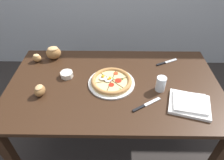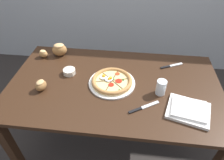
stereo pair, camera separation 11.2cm
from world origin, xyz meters
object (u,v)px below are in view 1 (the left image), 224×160
bread_piece_mid (37,58)px  water_glass (161,85)px  napkin_folded (190,104)px  pizza (112,81)px  bread_piece_near (40,90)px  dining_table (114,93)px  bread_piece_far (54,53)px  knife_main (147,105)px  ramekin_bowl (67,74)px  knife_spare (167,62)px

bread_piece_mid → water_glass: size_ratio=0.78×
napkin_folded → bread_piece_mid: bread_piece_mid is taller
pizza → water_glass: bearing=-10.5°
napkin_folded → bread_piece_near: (-0.96, 0.09, 0.02)m
dining_table → bread_piece_near: bearing=-166.4°
bread_piece_far → napkin_folded: bearing=-27.9°
napkin_folded → water_glass: (-0.16, 0.14, 0.03)m
knife_main → bread_piece_near: bearing=141.0°
ramekin_bowl → napkin_folded: bearing=-18.7°
ramekin_bowl → napkin_folded: (0.82, -0.28, -0.00)m
bread_piece_far → knife_spare: bearing=-3.2°
bread_piece_mid → bread_piece_far: size_ratio=0.59×
dining_table → water_glass: 0.35m
dining_table → water_glass: (0.31, -0.06, 0.14)m
ramekin_bowl → knife_spare: 0.79m
pizza → knife_spare: (0.44, 0.25, -0.02)m
napkin_folded → water_glass: size_ratio=2.82×
knife_main → knife_spare: bearing=32.8°
water_glass → bread_piece_mid: bearing=161.0°
knife_spare → napkin_folded: bearing=-109.4°
napkin_folded → bread_piece_near: bread_piece_near is taller
dining_table → bread_piece_near: (-0.48, -0.12, 0.14)m
dining_table → bread_piece_mid: bearing=156.9°
knife_spare → bread_piece_near: bearing=176.6°
bread_piece_mid → bread_piece_far: bearing=19.2°
bread_piece_near → dining_table: bearing=13.6°
dining_table → knife_spare: bearing=31.4°
pizza → knife_spare: 0.51m
knife_main → water_glass: (0.11, 0.14, 0.04)m
bread_piece_mid → water_glass: bearing=-19.0°
dining_table → napkin_folded: napkin_folded is taller
bread_piece_near → napkin_folded: bearing=-5.1°
pizza → bread_piece_far: size_ratio=2.36×
bread_piece_near → knife_main: size_ratio=0.51×
bread_piece_near → water_glass: water_glass is taller
ramekin_bowl → knife_main: size_ratio=0.50×
dining_table → water_glass: water_glass is taller
pizza → napkin_folded: 0.53m
bread_piece_near → bread_piece_mid: bearing=109.4°
pizza → water_glass: (0.33, -0.06, 0.03)m
water_glass → knife_main: bearing=-127.0°
bread_piece_far → knife_main: (0.70, -0.51, -0.05)m
pizza → knife_main: (0.22, -0.21, -0.02)m
bread_piece_mid → water_glass: 0.99m
dining_table → pizza: 0.12m
knife_main → bread_piece_mid: bearing=118.5°
bread_piece_far → dining_table: bearing=-32.1°
bread_piece_far → knife_spare: size_ratio=0.76×
pizza → knife_spare: pizza is taller
bread_piece_far → knife_spare: (0.91, -0.05, -0.05)m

